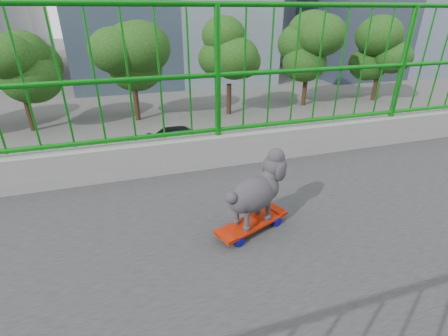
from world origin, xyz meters
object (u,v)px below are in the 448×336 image
(car_3, at_px, (191,157))
(car_4, at_px, (182,137))
(car_6, at_px, (318,199))
(car_7, at_px, (128,193))
(poodle, at_px, (257,190))
(skateboard, at_px, (252,224))

(car_3, xyz_separation_m, car_4, (-3.20, 0.00, 0.07))
(car_6, distance_m, car_7, 8.78)
(poodle, xyz_separation_m, car_3, (-15.29, 2.51, -6.60))
(skateboard, height_order, car_7, skateboard)
(poodle, height_order, car_7, poodle)
(car_4, distance_m, car_6, 10.58)
(car_3, relative_size, car_4, 1.07)
(car_4, height_order, car_7, car_4)
(car_6, bearing_deg, skateboard, -38.14)
(skateboard, relative_size, car_3, 0.12)
(car_6, height_order, car_7, car_6)
(car_6, xyz_separation_m, car_7, (-3.20, -8.17, -0.04))
(car_3, bearing_deg, skateboard, 170.61)
(car_3, distance_m, car_7, 4.90)
(car_3, height_order, car_6, car_6)
(poodle, bearing_deg, car_3, 149.00)
(car_4, height_order, car_6, car_4)
(poodle, relative_size, car_7, 0.10)
(car_3, relative_size, car_7, 1.02)
(skateboard, distance_m, car_7, 13.72)
(car_4, bearing_deg, car_7, 149.86)
(skateboard, xyz_separation_m, car_6, (-8.90, 6.99, -6.33))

